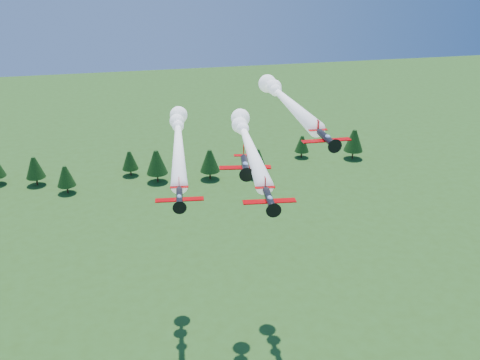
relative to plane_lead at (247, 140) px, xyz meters
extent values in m
cylinder|color=black|center=(-2.78, -23.71, 0.00)|extent=(1.56, 5.27, 0.96)
cone|color=black|center=(-3.13, -26.73, 0.00)|extent=(1.06, 0.97, 0.96)
cone|color=black|center=(-3.20, -27.30, 0.00)|extent=(0.47, 0.48, 0.42)
cylinder|color=black|center=(-3.22, -27.46, 0.00)|extent=(2.01, 0.27, 2.02)
cube|color=#CD0002|center=(-2.82, -24.10, -0.31)|extent=(7.23, 2.12, 0.12)
cube|color=#CD0002|center=(-2.38, -20.32, 0.05)|extent=(2.87, 1.14, 0.07)
cube|color=#CD0002|center=(-2.37, -20.22, 0.82)|extent=(0.19, 0.92, 1.40)
ellipsoid|color=#8DABD9|center=(-2.88, -24.57, 0.39)|extent=(0.82, 1.23, 0.60)
sphere|color=white|center=(0.68, 5.77, 0.00)|extent=(2.30, 2.30, 2.30)
sphere|color=white|center=(1.10, 9.40, 0.00)|extent=(3.00, 3.00, 3.00)
sphere|color=white|center=(1.53, 13.03, 0.00)|extent=(3.70, 3.70, 3.70)
cylinder|color=black|center=(-14.06, -17.13, -1.62)|extent=(1.48, 5.05, 0.92)
cone|color=black|center=(-14.39, -20.02, -1.62)|extent=(1.01, 0.93, 0.92)
cone|color=black|center=(-14.45, -20.57, -1.62)|extent=(0.45, 0.46, 0.41)
cylinder|color=black|center=(-14.47, -20.73, -1.62)|extent=(1.93, 0.26, 1.94)
cube|color=#CD0002|center=(-14.10, -17.50, -1.91)|extent=(6.92, 2.01, 0.11)
cube|color=#CD0002|center=(-13.69, -13.88, -1.57)|extent=(2.75, 1.08, 0.06)
cube|color=#CD0002|center=(-13.68, -13.79, -0.83)|extent=(0.18, 0.88, 1.34)
ellipsoid|color=#8DABD9|center=(-14.15, -17.96, -1.25)|extent=(0.79, 1.17, 0.58)
sphere|color=white|center=(-10.32, 15.66, -1.62)|extent=(2.30, 2.30, 2.30)
sphere|color=white|center=(-9.84, 19.78, -1.62)|extent=(3.00, 3.00, 3.00)
sphere|color=white|center=(-9.37, 23.90, -1.62)|extent=(3.70, 3.70, 3.70)
cylinder|color=black|center=(7.76, -16.42, 5.31)|extent=(1.17, 5.36, 0.99)
cone|color=black|center=(7.66, -19.52, 5.31)|extent=(1.02, 0.92, 0.99)
cone|color=black|center=(7.63, -20.12, 5.31)|extent=(0.45, 0.46, 0.43)
cylinder|color=black|center=(7.63, -20.28, 5.31)|extent=(2.07, 0.11, 2.07)
cube|color=#CD0002|center=(7.75, -16.81, 4.99)|extent=(7.34, 1.59, 0.12)
cube|color=#CD0002|center=(7.89, -12.92, 5.36)|extent=(2.89, 0.94, 0.07)
cube|color=#CD0002|center=(7.89, -12.82, 6.15)|extent=(0.12, 0.94, 1.43)
ellipsoid|color=#8DABD9|center=(7.73, -17.31, 5.70)|extent=(0.75, 1.21, 0.62)
sphere|color=white|center=(8.76, 12.00, 5.31)|extent=(2.30, 2.30, 2.30)
sphere|color=white|center=(8.89, 15.46, 5.31)|extent=(3.00, 3.00, 3.00)
sphere|color=white|center=(9.01, 18.93, 5.31)|extent=(3.70, 3.70, 3.70)
cylinder|color=black|center=(-2.80, -9.99, -0.45)|extent=(2.10, 6.01, 1.09)
cone|color=black|center=(-3.40, -13.38, -0.45)|extent=(1.25, 1.16, 1.09)
cone|color=black|center=(-3.51, -14.03, -0.45)|extent=(0.56, 0.57, 0.48)
cylinder|color=black|center=(-3.54, -14.21, -0.45)|extent=(2.27, 0.44, 2.30)
cube|color=#CD0002|center=(-2.87, -10.42, -0.80)|extent=(8.23, 2.86, 0.13)
cube|color=#CD0002|center=(-2.12, -6.16, -0.40)|extent=(3.29, 1.47, 0.08)
cube|color=#CD0002|center=(-2.10, -6.05, 0.48)|extent=(0.28, 1.04, 1.59)
ellipsoid|color=#8DABD9|center=(-2.97, -10.96, -0.02)|extent=(1.00, 1.43, 0.68)
cylinder|color=#382314|center=(66.07, 95.67, -43.18)|extent=(0.60, 0.60, 3.27)
cone|color=black|center=(66.07, 95.67, -37.34)|extent=(7.47, 7.47, 8.41)
cylinder|color=#382314|center=(46.92, 101.35, -43.58)|extent=(0.60, 0.60, 2.46)
cone|color=black|center=(46.92, 101.35, -39.19)|extent=(5.62, 5.62, 6.33)
cylinder|color=#382314|center=(24.70, 85.48, -43.32)|extent=(0.60, 0.60, 3.00)
cone|color=black|center=(24.70, 85.48, -37.96)|extent=(6.85, 6.85, 7.71)
cylinder|color=#382314|center=(-10.56, 89.64, -43.19)|extent=(0.60, 0.60, 3.26)
cone|color=black|center=(-10.56, 89.64, -37.37)|extent=(7.44, 7.44, 8.37)
cylinder|color=#382314|center=(7.94, 87.95, -43.28)|extent=(0.60, 0.60, 3.06)
cone|color=black|center=(7.94, 87.95, -37.81)|extent=(7.00, 7.00, 7.88)
cylinder|color=#382314|center=(-41.01, 86.92, -43.47)|extent=(0.60, 0.60, 2.69)
cone|color=black|center=(-41.01, 86.92, -38.66)|extent=(6.16, 6.16, 6.93)
cylinder|color=#382314|center=(-51.81, 96.20, -43.38)|extent=(0.60, 0.60, 2.88)
cone|color=black|center=(-51.81, 96.20, -38.24)|extent=(6.57, 6.57, 7.40)
cylinder|color=#382314|center=(-19.59, 97.59, -43.53)|extent=(0.60, 0.60, 2.57)
cone|color=black|center=(-19.59, 97.59, -38.94)|extent=(5.87, 5.87, 6.61)
camera|label=1|loc=(-21.03, -85.83, 30.44)|focal=40.00mm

